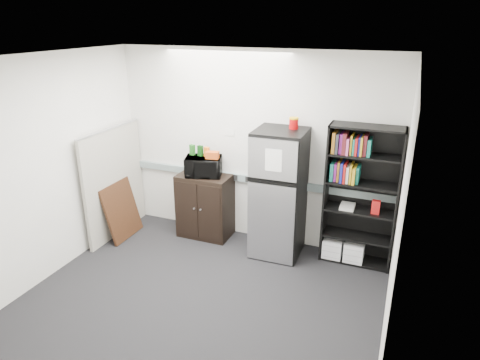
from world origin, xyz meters
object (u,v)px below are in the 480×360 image
(bookshelf, at_px, (359,193))
(microwave, at_px, (203,166))
(cabinet, at_px, (205,205))
(refrigerator, at_px, (279,194))
(cubicle_partition, at_px, (115,182))

(bookshelf, height_order, microwave, bookshelf)
(cabinet, height_order, refrigerator, refrigerator)
(bookshelf, relative_size, cubicle_partition, 1.14)
(bookshelf, bearing_deg, cabinet, -178.26)
(cabinet, bearing_deg, microwave, -90.00)
(cubicle_partition, xyz_separation_m, microwave, (1.25, 0.40, 0.27))
(bookshelf, height_order, refrigerator, bookshelf)
(cubicle_partition, xyz_separation_m, refrigerator, (2.39, 0.34, 0.05))
(cabinet, bearing_deg, bookshelf, 1.74)
(cabinet, relative_size, microwave, 1.89)
(cubicle_partition, distance_m, microwave, 1.34)
(bookshelf, xyz_separation_m, cubicle_partition, (-3.41, -0.49, -0.16))
(bookshelf, bearing_deg, refrigerator, -171.85)
(bookshelf, distance_m, cubicle_partition, 3.45)
(cubicle_partition, bearing_deg, microwave, 17.92)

